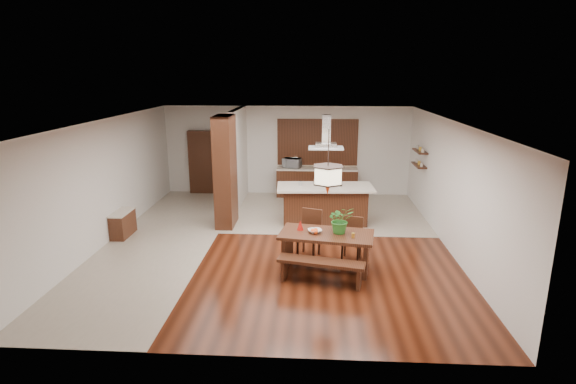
# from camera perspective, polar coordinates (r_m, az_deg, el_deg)

# --- Properties ---
(room_shell) EXTENTS (9.00, 9.04, 2.92)m
(room_shell) POSITION_cam_1_polar(r_m,az_deg,el_deg) (10.28, -1.67, 4.40)
(room_shell) COLOR #351409
(room_shell) RESTS_ON ground
(tile_hallway) EXTENTS (2.50, 9.00, 0.01)m
(tile_hallway) POSITION_cam_1_polar(r_m,az_deg,el_deg) (11.40, -15.57, -5.82)
(tile_hallway) COLOR #B5A997
(tile_hallway) RESTS_ON ground
(tile_kitchen) EXTENTS (5.50, 4.00, 0.01)m
(tile_kitchen) POSITION_cam_1_polar(r_m,az_deg,el_deg) (13.17, 4.76, -2.49)
(tile_kitchen) COLOR #B5A997
(tile_kitchen) RESTS_ON ground
(soffit_band) EXTENTS (8.00, 9.00, 0.02)m
(soffit_band) POSITION_cam_1_polar(r_m,az_deg,el_deg) (10.16, -1.71, 8.97)
(soffit_band) COLOR #3F1E0F
(soffit_band) RESTS_ON room_shell
(partition_pier) EXTENTS (0.45, 1.00, 2.90)m
(partition_pier) POSITION_cam_1_polar(r_m,az_deg,el_deg) (11.76, -7.96, 2.57)
(partition_pier) COLOR black
(partition_pier) RESTS_ON ground
(partition_stub) EXTENTS (0.18, 2.40, 2.90)m
(partition_stub) POSITION_cam_1_polar(r_m,az_deg,el_deg) (13.79, -6.29, 4.45)
(partition_stub) COLOR silver
(partition_stub) RESTS_ON ground
(hallway_console) EXTENTS (0.37, 0.88, 0.63)m
(hallway_console) POSITION_cam_1_polar(r_m,az_deg,el_deg) (11.86, -20.23, -3.82)
(hallway_console) COLOR black
(hallway_console) RESTS_ON ground
(hallway_doorway) EXTENTS (1.10, 0.20, 2.10)m
(hallway_doorway) POSITION_cam_1_polar(r_m,az_deg,el_deg) (15.18, -10.42, 3.72)
(hallway_doorway) COLOR black
(hallway_doorway) RESTS_ON ground
(rear_counter) EXTENTS (2.60, 0.62, 0.95)m
(rear_counter) POSITION_cam_1_polar(r_m,az_deg,el_deg) (14.68, 3.68, 1.27)
(rear_counter) COLOR black
(rear_counter) RESTS_ON ground
(kitchen_window) EXTENTS (2.60, 0.08, 1.50)m
(kitchen_window) POSITION_cam_1_polar(r_m,az_deg,el_deg) (14.69, 3.76, 6.34)
(kitchen_window) COLOR #995E2E
(kitchen_window) RESTS_ON room_shell
(shelf_lower) EXTENTS (0.26, 0.90, 0.04)m
(shelf_lower) POSITION_cam_1_polar(r_m,az_deg,el_deg) (13.26, 16.30, 3.29)
(shelf_lower) COLOR black
(shelf_lower) RESTS_ON room_shell
(shelf_upper) EXTENTS (0.26, 0.90, 0.04)m
(shelf_upper) POSITION_cam_1_polar(r_m,az_deg,el_deg) (13.19, 16.42, 5.00)
(shelf_upper) COLOR black
(shelf_upper) RESTS_ON room_shell
(dining_table) EXTENTS (2.01, 1.24, 0.78)m
(dining_table) POSITION_cam_1_polar(r_m,az_deg,el_deg) (9.26, 4.89, -6.42)
(dining_table) COLOR black
(dining_table) RESTS_ON ground
(dining_bench) EXTENTS (1.71, 0.72, 0.47)m
(dining_bench) POSITION_cam_1_polar(r_m,az_deg,el_deg) (8.78, 4.20, -10.08)
(dining_bench) COLOR black
(dining_bench) RESTS_ON ground
(dining_chair_left) EXTENTS (0.59, 0.59, 1.04)m
(dining_chair_left) POSITION_cam_1_polar(r_m,az_deg,el_deg) (9.88, 2.64, -5.34)
(dining_chair_left) COLOR black
(dining_chair_left) RESTS_ON ground
(dining_chair_right) EXTENTS (0.50, 0.50, 0.93)m
(dining_chair_right) POSITION_cam_1_polar(r_m,az_deg,el_deg) (9.79, 8.09, -6.01)
(dining_chair_right) COLOR black
(dining_chair_right) RESTS_ON ground
(pendant_lantern) EXTENTS (0.64, 0.64, 1.31)m
(pendant_lantern) POSITION_cam_1_polar(r_m,az_deg,el_deg) (8.79, 5.13, 3.76)
(pendant_lantern) COLOR beige
(pendant_lantern) RESTS_ON room_shell
(foliage_plant) EXTENTS (0.61, 0.57, 0.56)m
(foliage_plant) POSITION_cam_1_polar(r_m,az_deg,el_deg) (9.14, 6.67, -3.51)
(foliage_plant) COLOR #2B7426
(foliage_plant) RESTS_ON dining_table
(fruit_bowl) EXTENTS (0.34, 0.34, 0.07)m
(fruit_bowl) POSITION_cam_1_polar(r_m,az_deg,el_deg) (9.19, 3.43, -4.96)
(fruit_bowl) COLOR beige
(fruit_bowl) RESTS_ON dining_table
(napkin_cone) EXTENTS (0.16, 0.16, 0.21)m
(napkin_cone) POSITION_cam_1_polar(r_m,az_deg,el_deg) (9.31, 1.57, -4.21)
(napkin_cone) COLOR #A9130C
(napkin_cone) RESTS_ON dining_table
(gold_ornament) EXTENTS (0.08, 0.08, 0.09)m
(gold_ornament) POSITION_cam_1_polar(r_m,az_deg,el_deg) (8.99, 8.27, -5.46)
(gold_ornament) COLOR gold
(gold_ornament) RESTS_ON dining_table
(kitchen_island) EXTENTS (2.58, 1.23, 1.04)m
(kitchen_island) POSITION_cam_1_polar(r_m,az_deg,el_deg) (12.05, 4.68, -1.53)
(kitchen_island) COLOR black
(kitchen_island) RESTS_ON ground
(range_hood) EXTENTS (0.90, 0.55, 0.87)m
(range_hood) POSITION_cam_1_polar(r_m,az_deg,el_deg) (11.66, 4.88, 7.62)
(range_hood) COLOR silver
(range_hood) RESTS_ON room_shell
(island_cup) EXTENTS (0.17, 0.17, 0.10)m
(island_cup) POSITION_cam_1_polar(r_m,az_deg,el_deg) (11.81, 6.57, 0.88)
(island_cup) COLOR white
(island_cup) RESTS_ON kitchen_island
(microwave) EXTENTS (0.65, 0.53, 0.31)m
(microwave) POSITION_cam_1_polar(r_m,az_deg,el_deg) (14.57, 0.51, 3.73)
(microwave) COLOR #B6B8BD
(microwave) RESTS_ON rear_counter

